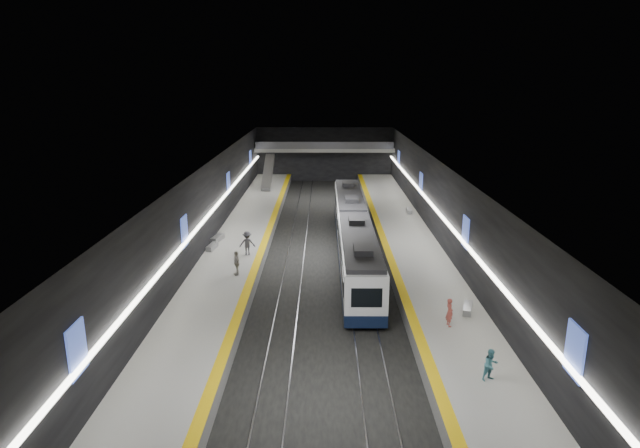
{
  "coord_description": "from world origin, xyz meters",
  "views": [
    {
      "loc": [
        -0.06,
        -44.17,
        14.98
      ],
      "look_at": [
        -0.41,
        2.47,
        2.2
      ],
      "focal_mm": 30.0,
      "sensor_mm": 36.0,
      "label": 1
    }
  ],
  "objects_px": {
    "bench_left_near": "(212,247)",
    "passenger_left_b": "(247,243)",
    "train": "(353,231)",
    "passenger_right_a": "(449,313)",
    "bench_right_far": "(409,211)",
    "escalator": "(268,172)",
    "passenger_right_b": "(491,365)",
    "passenger_left_a": "(236,263)",
    "bench_right_near": "(468,308)",
    "bench_left_far": "(218,238)"
  },
  "relations": [
    {
      "from": "bench_left_near",
      "to": "passenger_right_b",
      "type": "height_order",
      "value": "passenger_right_b"
    },
    {
      "from": "bench_right_near",
      "to": "passenger_left_b",
      "type": "relative_size",
      "value": 0.88
    },
    {
      "from": "escalator",
      "to": "bench_left_near",
      "type": "height_order",
      "value": "escalator"
    },
    {
      "from": "bench_left_far",
      "to": "passenger_left_b",
      "type": "bearing_deg",
      "value": -38.55
    },
    {
      "from": "bench_right_near",
      "to": "passenger_left_b",
      "type": "distance_m",
      "value": 18.66
    },
    {
      "from": "bench_left_far",
      "to": "passenger_right_b",
      "type": "bearing_deg",
      "value": -40.37
    },
    {
      "from": "passenger_right_a",
      "to": "passenger_right_b",
      "type": "bearing_deg",
      "value": 176.41
    },
    {
      "from": "bench_right_near",
      "to": "passenger_left_a",
      "type": "height_order",
      "value": "passenger_left_a"
    },
    {
      "from": "bench_left_near",
      "to": "passenger_left_b",
      "type": "xyz_separation_m",
      "value": [
        3.21,
        -1.5,
        0.78
      ]
    },
    {
      "from": "bench_left_near",
      "to": "bench_right_far",
      "type": "bearing_deg",
      "value": 43.16
    },
    {
      "from": "train",
      "to": "passenger_right_b",
      "type": "relative_size",
      "value": 18.7
    },
    {
      "from": "escalator",
      "to": "bench_right_far",
      "type": "height_order",
      "value": "escalator"
    },
    {
      "from": "train",
      "to": "passenger_left_b",
      "type": "xyz_separation_m",
      "value": [
        -8.79,
        -3.1,
        -0.21
      ]
    },
    {
      "from": "train",
      "to": "passenger_left_a",
      "type": "relative_size",
      "value": 16.45
    },
    {
      "from": "bench_left_near",
      "to": "passenger_right_b",
      "type": "relative_size",
      "value": 1.08
    },
    {
      "from": "passenger_right_a",
      "to": "passenger_left_b",
      "type": "height_order",
      "value": "passenger_left_b"
    },
    {
      "from": "escalator",
      "to": "passenger_right_b",
      "type": "height_order",
      "value": "escalator"
    },
    {
      "from": "passenger_right_a",
      "to": "passenger_right_b",
      "type": "distance_m",
      "value": 5.82
    },
    {
      "from": "bench_left_far",
      "to": "passenger_right_b",
      "type": "relative_size",
      "value": 1.23
    },
    {
      "from": "escalator",
      "to": "passenger_left_a",
      "type": "relative_size",
      "value": 4.38
    },
    {
      "from": "bench_left_near",
      "to": "passenger_right_a",
      "type": "relative_size",
      "value": 1.02
    },
    {
      "from": "train",
      "to": "passenger_right_a",
      "type": "height_order",
      "value": "train"
    },
    {
      "from": "bench_left_far",
      "to": "passenger_right_a",
      "type": "bearing_deg",
      "value": -33.07
    },
    {
      "from": "bench_right_near",
      "to": "passenger_right_b",
      "type": "distance_m",
      "value": 7.87
    },
    {
      "from": "bench_right_near",
      "to": "bench_left_near",
      "type": "bearing_deg",
      "value": 164.75
    },
    {
      "from": "bench_right_far",
      "to": "passenger_right_b",
      "type": "distance_m",
      "value": 33.04
    },
    {
      "from": "escalator",
      "to": "passenger_right_b",
      "type": "xyz_separation_m",
      "value": [
        15.39,
        -47.43,
        -1.1
      ]
    },
    {
      "from": "passenger_right_b",
      "to": "bench_left_near",
      "type": "bearing_deg",
      "value": 107.52
    },
    {
      "from": "passenger_left_b",
      "to": "bench_left_far",
      "type": "bearing_deg",
      "value": -56.49
    },
    {
      "from": "bench_right_far",
      "to": "bench_right_near",
      "type": "bearing_deg",
      "value": -86.73
    },
    {
      "from": "bench_right_far",
      "to": "passenger_left_b",
      "type": "height_order",
      "value": "passenger_left_b"
    },
    {
      "from": "bench_left_near",
      "to": "bench_right_near",
      "type": "relative_size",
      "value": 1.0
    },
    {
      "from": "passenger_right_a",
      "to": "passenger_left_b",
      "type": "bearing_deg",
      "value": 36.36
    },
    {
      "from": "bench_left_near",
      "to": "passenger_left_a",
      "type": "bearing_deg",
      "value": -54.84
    },
    {
      "from": "escalator",
      "to": "passenger_right_a",
      "type": "distance_m",
      "value": 44.19
    },
    {
      "from": "escalator",
      "to": "passenger_right_b",
      "type": "relative_size",
      "value": 4.98
    },
    {
      "from": "bench_left_near",
      "to": "train",
      "type": "bearing_deg",
      "value": 16.12
    },
    {
      "from": "bench_right_far",
      "to": "passenger_right_a",
      "type": "bearing_deg",
      "value": -90.1
    },
    {
      "from": "escalator",
      "to": "passenger_left_a",
      "type": "height_order",
      "value": "escalator"
    },
    {
      "from": "bench_left_far",
      "to": "escalator",
      "type": "bearing_deg",
      "value": 97.4
    },
    {
      "from": "train",
      "to": "bench_left_far",
      "type": "distance_m",
      "value": 12.06
    },
    {
      "from": "bench_left_near",
      "to": "bench_left_far",
      "type": "bearing_deg",
      "value": 98.53
    },
    {
      "from": "escalator",
      "to": "bench_right_far",
      "type": "xyz_separation_m",
      "value": [
        16.61,
        -14.41,
        -1.68
      ]
    },
    {
      "from": "passenger_right_b",
      "to": "bench_right_near",
      "type": "bearing_deg",
      "value": 59.65
    },
    {
      "from": "bench_right_near",
      "to": "passenger_left_a",
      "type": "xyz_separation_m",
      "value": [
        -15.3,
        6.28,
        0.7
      ]
    },
    {
      "from": "passenger_right_a",
      "to": "bench_left_near",
      "type": "bearing_deg",
      "value": 39.28
    },
    {
      "from": "bench_left_far",
      "to": "train",
      "type": "bearing_deg",
      "value": 8.18
    },
    {
      "from": "bench_left_near",
      "to": "bench_left_far",
      "type": "distance_m",
      "value": 2.4
    },
    {
      "from": "bench_left_near",
      "to": "passenger_left_b",
      "type": "height_order",
      "value": "passenger_left_b"
    },
    {
      "from": "bench_right_near",
      "to": "passenger_right_b",
      "type": "xyz_separation_m",
      "value": [
        -0.97,
        -7.79,
        0.59
      ]
    }
  ]
}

